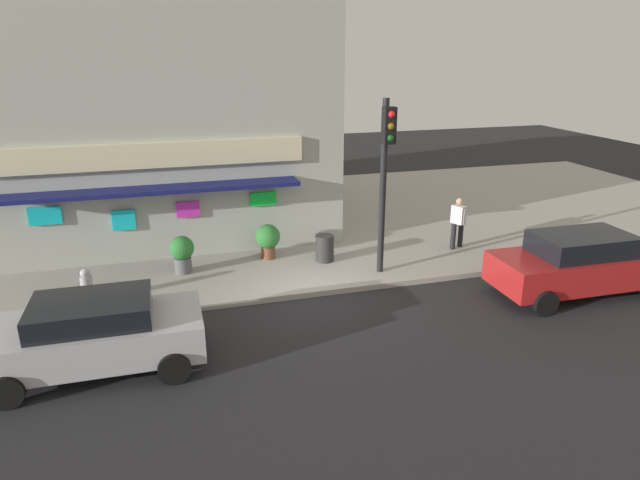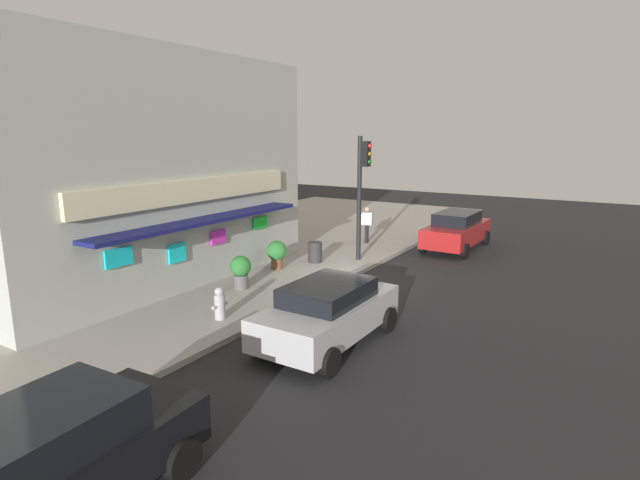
{
  "view_description": "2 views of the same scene",
  "coord_description": "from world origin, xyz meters",
  "px_view_note": "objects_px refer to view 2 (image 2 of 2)",
  "views": [
    {
      "loc": [
        -3.59,
        -12.89,
        6.23
      ],
      "look_at": [
        0.47,
        0.99,
        1.22
      ],
      "focal_mm": 31.39,
      "sensor_mm": 36.0,
      "label": 1
    },
    {
      "loc": [
        -15.13,
        -7.97,
        5.06
      ],
      "look_at": [
        -0.45,
        1.02,
        1.4
      ],
      "focal_mm": 28.18,
      "sensor_mm": 36.0,
      "label": 2
    }
  ],
  "objects_px": {
    "fire_hydrant": "(220,304)",
    "pedestrian": "(367,223)",
    "potted_plant_by_window": "(277,252)",
    "parked_car_red": "(457,230)",
    "trash_can": "(315,252)",
    "parked_car_black": "(42,467)",
    "parked_car_silver": "(328,312)",
    "potted_plant_by_doorway": "(241,270)",
    "traffic_light": "(362,181)"
  },
  "relations": [
    {
      "from": "trash_can",
      "to": "potted_plant_by_window",
      "type": "bearing_deg",
      "value": 156.63
    },
    {
      "from": "pedestrian",
      "to": "parked_car_red",
      "type": "height_order",
      "value": "pedestrian"
    },
    {
      "from": "potted_plant_by_doorway",
      "to": "potted_plant_by_window",
      "type": "bearing_deg",
      "value": 9.79
    },
    {
      "from": "fire_hydrant",
      "to": "parked_car_black",
      "type": "height_order",
      "value": "parked_car_black"
    },
    {
      "from": "fire_hydrant",
      "to": "potted_plant_by_doorway",
      "type": "distance_m",
      "value": 2.74
    },
    {
      "from": "pedestrian",
      "to": "parked_car_silver",
      "type": "distance_m",
      "value": 11.21
    },
    {
      "from": "trash_can",
      "to": "parked_car_red",
      "type": "height_order",
      "value": "parked_car_red"
    },
    {
      "from": "fire_hydrant",
      "to": "parked_car_red",
      "type": "bearing_deg",
      "value": -12.45
    },
    {
      "from": "fire_hydrant",
      "to": "parked_car_black",
      "type": "relative_size",
      "value": 0.2
    },
    {
      "from": "traffic_light",
      "to": "parked_car_red",
      "type": "relative_size",
      "value": 1.04
    },
    {
      "from": "fire_hydrant",
      "to": "parked_car_silver",
      "type": "height_order",
      "value": "parked_car_silver"
    },
    {
      "from": "trash_can",
      "to": "pedestrian",
      "type": "relative_size",
      "value": 0.49
    },
    {
      "from": "parked_car_black",
      "to": "fire_hydrant",
      "type": "bearing_deg",
      "value": 24.26
    },
    {
      "from": "fire_hydrant",
      "to": "pedestrian",
      "type": "height_order",
      "value": "pedestrian"
    },
    {
      "from": "fire_hydrant",
      "to": "parked_car_silver",
      "type": "distance_m",
      "value": 3.16
    },
    {
      "from": "fire_hydrant",
      "to": "trash_can",
      "type": "bearing_deg",
      "value": 9.19
    },
    {
      "from": "traffic_light",
      "to": "parked_car_silver",
      "type": "distance_m",
      "value": 8.24
    },
    {
      "from": "pedestrian",
      "to": "parked_car_red",
      "type": "distance_m",
      "value": 4.01
    },
    {
      "from": "pedestrian",
      "to": "potted_plant_by_window",
      "type": "xyz_separation_m",
      "value": [
        -5.95,
        0.75,
        -0.28
      ]
    },
    {
      "from": "fire_hydrant",
      "to": "trash_can",
      "type": "xyz_separation_m",
      "value": [
        6.53,
        1.06,
        -0.03
      ]
    },
    {
      "from": "pedestrian",
      "to": "parked_car_silver",
      "type": "bearing_deg",
      "value": -158.55
    },
    {
      "from": "potted_plant_by_doorway",
      "to": "parked_car_black",
      "type": "relative_size",
      "value": 0.24
    },
    {
      "from": "potted_plant_by_doorway",
      "to": "fire_hydrant",
      "type": "bearing_deg",
      "value": -151.64
    },
    {
      "from": "fire_hydrant",
      "to": "parked_car_black",
      "type": "distance_m",
      "value": 7.16
    },
    {
      "from": "pedestrian",
      "to": "traffic_light",
      "type": "bearing_deg",
      "value": -157.65
    },
    {
      "from": "traffic_light",
      "to": "potted_plant_by_window",
      "type": "distance_m",
      "value": 4.29
    },
    {
      "from": "parked_car_black",
      "to": "trash_can",
      "type": "bearing_deg",
      "value": 17.02
    },
    {
      "from": "potted_plant_by_window",
      "to": "parked_car_red",
      "type": "distance_m",
      "value": 8.67
    },
    {
      "from": "traffic_light",
      "to": "potted_plant_by_doorway",
      "type": "distance_m",
      "value": 6.15
    },
    {
      "from": "fire_hydrant",
      "to": "pedestrian",
      "type": "relative_size",
      "value": 0.54
    },
    {
      "from": "potted_plant_by_window",
      "to": "traffic_light",
      "type": "bearing_deg",
      "value": -35.3
    },
    {
      "from": "fire_hydrant",
      "to": "trash_can",
      "type": "relative_size",
      "value": 1.11
    },
    {
      "from": "traffic_light",
      "to": "potted_plant_by_window",
      "type": "bearing_deg",
      "value": 144.7
    },
    {
      "from": "pedestrian",
      "to": "potted_plant_by_window",
      "type": "relative_size",
      "value": 1.54
    },
    {
      "from": "trash_can",
      "to": "parked_car_silver",
      "type": "relative_size",
      "value": 0.19
    },
    {
      "from": "potted_plant_by_doorway",
      "to": "traffic_light",
      "type": "bearing_deg",
      "value": -16.37
    },
    {
      "from": "traffic_light",
      "to": "potted_plant_by_window",
      "type": "xyz_separation_m",
      "value": [
        -2.86,
        2.02,
        -2.48
      ]
    },
    {
      "from": "trash_can",
      "to": "pedestrian",
      "type": "bearing_deg",
      "value": -0.92
    },
    {
      "from": "potted_plant_by_window",
      "to": "parked_car_black",
      "type": "distance_m",
      "value": 12.39
    },
    {
      "from": "trash_can",
      "to": "pedestrian",
      "type": "xyz_separation_m",
      "value": [
        4.37,
        -0.07,
        0.5
      ]
    },
    {
      "from": "traffic_light",
      "to": "parked_car_black",
      "type": "height_order",
      "value": "traffic_light"
    },
    {
      "from": "trash_can",
      "to": "potted_plant_by_doorway",
      "type": "height_order",
      "value": "potted_plant_by_doorway"
    },
    {
      "from": "potted_plant_by_doorway",
      "to": "parked_car_silver",
      "type": "bearing_deg",
      "value": -113.82
    },
    {
      "from": "trash_can",
      "to": "parked_car_black",
      "type": "distance_m",
      "value": 13.66
    },
    {
      "from": "trash_can",
      "to": "potted_plant_by_window",
      "type": "relative_size",
      "value": 0.75
    },
    {
      "from": "traffic_light",
      "to": "parked_car_black",
      "type": "distance_m",
      "value": 14.78
    },
    {
      "from": "potted_plant_by_doorway",
      "to": "trash_can",
      "type": "bearing_deg",
      "value": -3.4
    },
    {
      "from": "trash_can",
      "to": "pedestrian",
      "type": "height_order",
      "value": "pedestrian"
    },
    {
      "from": "potted_plant_by_doorway",
      "to": "parked_car_black",
      "type": "height_order",
      "value": "parked_car_black"
    },
    {
      "from": "pedestrian",
      "to": "parked_car_silver",
      "type": "height_order",
      "value": "pedestrian"
    }
  ]
}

